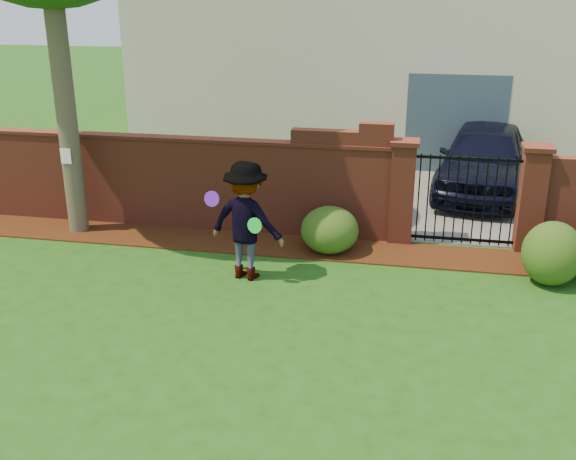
% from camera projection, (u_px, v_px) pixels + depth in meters
% --- Properties ---
extents(ground, '(80.00, 80.00, 0.01)m').
position_uv_depth(ground, '(207.00, 335.00, 9.02)').
color(ground, '#1E4D13').
rests_on(ground, ground).
extents(mulch_bed, '(11.10, 1.08, 0.03)m').
position_uv_depth(mulch_bed, '(212.00, 241.00, 12.25)').
color(mulch_bed, '#37190A').
rests_on(mulch_bed, ground).
extents(brick_wall, '(8.70, 0.31, 2.16)m').
position_uv_depth(brick_wall, '(167.00, 180.00, 12.74)').
color(brick_wall, maroon).
rests_on(brick_wall, ground).
extents(pillar_left, '(0.50, 0.50, 1.88)m').
position_uv_depth(pillar_left, '(402.00, 191.00, 11.93)').
color(pillar_left, maroon).
rests_on(pillar_left, ground).
extents(pillar_right, '(0.50, 0.50, 1.88)m').
position_uv_depth(pillar_right, '(532.00, 198.00, 11.54)').
color(pillar_right, maroon).
rests_on(pillar_right, ground).
extents(iron_gate, '(1.78, 0.03, 1.60)m').
position_uv_depth(iron_gate, '(465.00, 200.00, 11.77)').
color(iron_gate, black).
rests_on(iron_gate, ground).
extents(driveway, '(3.20, 8.00, 0.01)m').
position_uv_depth(driveway, '(453.00, 184.00, 15.75)').
color(driveway, slate).
rests_on(driveway, ground).
extents(house, '(12.40, 6.40, 6.30)m').
position_uv_depth(house, '(366.00, 31.00, 18.78)').
color(house, beige).
rests_on(house, ground).
extents(car, '(2.56, 4.77, 1.54)m').
position_uv_depth(car, '(483.00, 162.00, 14.64)').
color(car, black).
rests_on(car, ground).
extents(paper_notice, '(0.20, 0.01, 0.28)m').
position_uv_depth(paper_notice, '(66.00, 156.00, 12.10)').
color(paper_notice, white).
rests_on(paper_notice, tree).
extents(shrub_left, '(1.01, 1.01, 0.82)m').
position_uv_depth(shrub_left, '(330.00, 230.00, 11.63)').
color(shrub_left, '#224B16').
rests_on(shrub_left, ground).
extents(shrub_middle, '(0.92, 0.92, 1.02)m').
position_uv_depth(shrub_middle, '(552.00, 253.00, 10.37)').
color(shrub_middle, '#224B16').
rests_on(shrub_middle, ground).
extents(man, '(1.35, 0.96, 1.90)m').
position_uv_depth(man, '(245.00, 221.00, 10.44)').
color(man, gray).
rests_on(man, ground).
extents(frisbee_purple, '(0.25, 0.08, 0.24)m').
position_uv_depth(frisbee_purple, '(212.00, 199.00, 10.31)').
color(frisbee_purple, '#6F21D2').
rests_on(frisbee_purple, man).
extents(frisbee_green, '(0.25, 0.12, 0.24)m').
position_uv_depth(frisbee_green, '(255.00, 225.00, 10.18)').
color(frisbee_green, '#1CD43E').
rests_on(frisbee_green, man).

